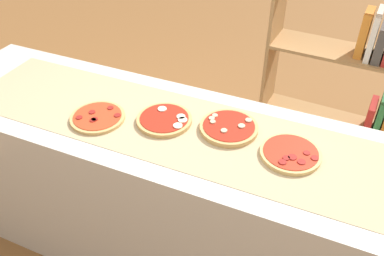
% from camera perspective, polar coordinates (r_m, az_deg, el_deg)
% --- Properties ---
extents(ground_plane, '(12.00, 12.00, 0.00)m').
position_cam_1_polar(ground_plane, '(2.47, -0.00, -17.44)').
color(ground_plane, brown).
extents(counter, '(2.69, 0.68, 0.92)m').
position_cam_1_polar(counter, '(2.11, -0.00, -10.33)').
color(counter, beige).
rests_on(counter, ground_plane).
extents(parchment_paper, '(2.22, 0.50, 0.00)m').
position_cam_1_polar(parchment_paper, '(1.79, -0.00, -0.48)').
color(parchment_paper, tan).
rests_on(parchment_paper, counter).
extents(pizza_pepperoni_0, '(0.25, 0.25, 0.02)m').
position_cam_1_polar(pizza_pepperoni_0, '(1.91, -13.00, 1.48)').
color(pizza_pepperoni_0, tan).
rests_on(pizza_pepperoni_0, parchment_paper).
extents(pizza_mozzarella_1, '(0.25, 0.25, 0.03)m').
position_cam_1_polar(pizza_mozzarella_1, '(1.85, -3.84, 1.19)').
color(pizza_mozzarella_1, tan).
rests_on(pizza_mozzarella_1, parchment_paper).
extents(pizza_mushroom_2, '(0.26, 0.26, 0.03)m').
position_cam_1_polar(pizza_mushroom_2, '(1.80, 5.14, 0.08)').
color(pizza_mushroom_2, tan).
rests_on(pizza_mushroom_2, parchment_paper).
extents(pizza_pepperoni_3, '(0.25, 0.25, 0.02)m').
position_cam_1_polar(pizza_pepperoni_3, '(1.71, 13.56, -3.48)').
color(pizza_pepperoni_3, '#DBB26B').
rests_on(pizza_pepperoni_3, parchment_paper).
extents(bookshelf, '(0.80, 0.31, 1.44)m').
position_cam_1_polar(bookshelf, '(2.60, 20.83, 4.56)').
color(bookshelf, '#A87A47').
rests_on(bookshelf, ground_plane).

